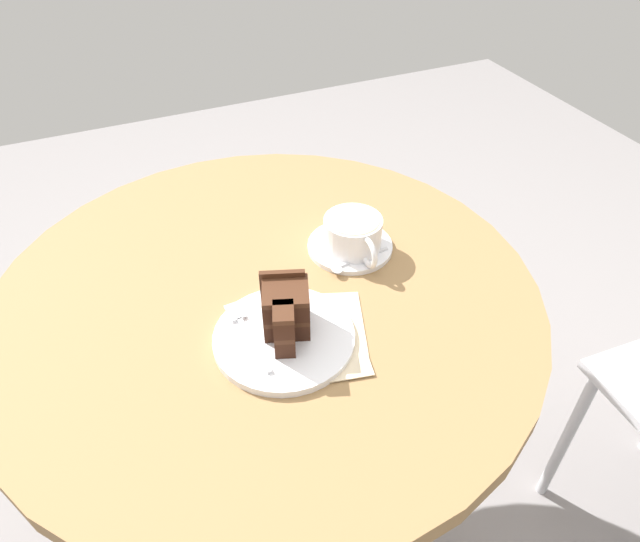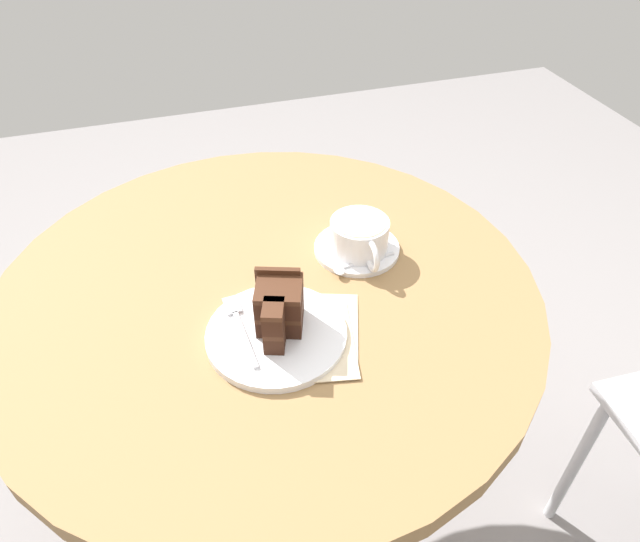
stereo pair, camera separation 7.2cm
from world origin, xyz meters
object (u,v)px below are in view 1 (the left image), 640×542
saucer (350,246)px  cake_slice (284,311)px  teaspoon (352,263)px  coffee_cup (353,233)px  napkin (309,338)px  cake_plate (284,338)px  fork (244,328)px

saucer → cake_slice: cake_slice is taller
teaspoon → saucer: bearing=-117.7°
saucer → cake_slice: bearing=-50.3°
coffee_cup → napkin: 0.22m
teaspoon → cake_plate: teaspoon is taller
saucer → teaspoon: (0.05, -0.02, 0.01)m
saucer → fork: bearing=-61.8°
teaspoon → napkin: bearing=36.6°
cake_plate → cake_slice: 0.04m
teaspoon → cake_slice: size_ratio=1.07×
saucer → coffee_cup: (0.01, 0.00, 0.03)m
saucer → napkin: size_ratio=0.68×
cake_slice → napkin: 0.06m
napkin → cake_plate: bearing=-107.4°
cake_slice → fork: size_ratio=0.70×
napkin → saucer: bearing=138.6°
teaspoon → napkin: size_ratio=0.52×
saucer → napkin: (0.17, -0.15, -0.00)m
cake_plate → coffee_cup: bearing=128.9°
fork → napkin: size_ratio=0.69×
cake_slice → cake_plate: bearing=-27.6°
saucer → teaspoon: bearing=-21.7°
cake_slice → fork: (-0.02, -0.05, -0.03)m
cake_plate → napkin: bearing=72.6°
coffee_cup → teaspoon: coffee_cup is taller
coffee_cup → saucer: bearing=-175.4°
fork → saucer: bearing=-65.7°
teaspoon → coffee_cup: bearing=-122.7°
cake_slice → napkin: size_ratio=0.48×
fork → teaspoon: bearing=-74.6°
fork → cake_plate: bearing=-127.8°
fork → napkin: (0.04, 0.08, -0.01)m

